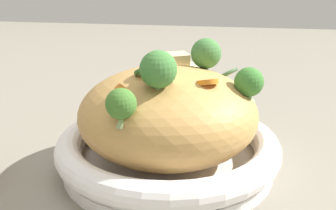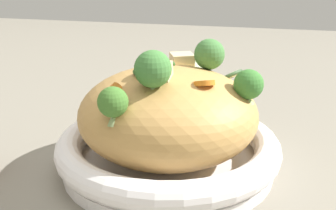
{
  "view_description": "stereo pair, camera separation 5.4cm",
  "coord_description": "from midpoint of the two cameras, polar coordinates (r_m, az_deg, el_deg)",
  "views": [
    {
      "loc": [
        -0.09,
        0.51,
        0.27
      ],
      "look_at": [
        0.0,
        0.0,
        0.09
      ],
      "focal_mm": 42.38,
      "sensor_mm": 36.0,
      "label": 1
    },
    {
      "loc": [
        -0.15,
        0.49,
        0.27
      ],
      "look_at": [
        0.0,
        0.0,
        0.09
      ],
      "focal_mm": 42.38,
      "sensor_mm": 36.0,
      "label": 2
    }
  ],
  "objects": [
    {
      "name": "serving_bowl",
      "position": [
        0.57,
        -2.75,
        -6.42
      ],
      "size": [
        0.31,
        0.31,
        0.05
      ],
      "color": "white",
      "rests_on": "ground_plane"
    },
    {
      "name": "noodle_heap",
      "position": [
        0.55,
        -2.84,
        -1.31
      ],
      "size": [
        0.25,
        0.25,
        0.13
      ],
      "color": "tan",
      "rests_on": "serving_bowl"
    },
    {
      "name": "carrot_coins",
      "position": [
        0.49,
        -3.24,
        3.06
      ],
      "size": [
        0.13,
        0.07,
        0.03
      ],
      "color": "orange",
      "rests_on": "serving_bowl"
    },
    {
      "name": "chicken_chunks",
      "position": [
        0.55,
        -2.04,
        5.5
      ],
      "size": [
        0.04,
        0.15,
        0.04
      ],
      "color": "beige",
      "rests_on": "serving_bowl"
    },
    {
      "name": "ground_plane",
      "position": [
        0.58,
        -2.71,
        -8.84
      ],
      "size": [
        3.0,
        3.0,
        0.0
      ],
      "primitive_type": "plane",
      "color": "gray"
    },
    {
      "name": "broccoli_florets",
      "position": [
        0.5,
        0.0,
        4.61
      ],
      "size": [
        0.19,
        0.21,
        0.08
      ],
      "color": "#A3BA72",
      "rests_on": "serving_bowl"
    },
    {
      "name": "zucchini_slices",
      "position": [
        0.57,
        -0.38,
        4.94
      ],
      "size": [
        0.15,
        0.18,
        0.05
      ],
      "color": "beige",
      "rests_on": "serving_bowl"
    }
  ]
}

